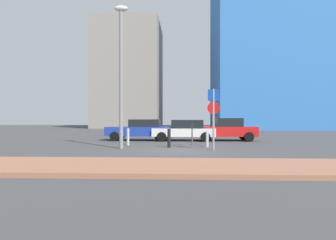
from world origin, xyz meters
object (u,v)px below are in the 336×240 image
at_px(traffic_bollard_near, 207,139).
at_px(parked_car_white, 185,130).
at_px(street_lamp, 121,65).
at_px(traffic_bollard_mid, 128,137).
at_px(parking_meter, 192,131).
at_px(parking_sign_post, 213,111).
at_px(traffic_bollard_far, 169,138).
at_px(parked_car_red, 226,129).
at_px(parked_car_blue, 141,130).

bearing_deg(traffic_bollard_near, parked_car_white, 103.92).
height_order(street_lamp, traffic_bollard_mid, street_lamp).
distance_m(parking_meter, street_lamp, 5.43).
relative_size(parking_sign_post, traffic_bollard_near, 3.50).
bearing_deg(traffic_bollard_near, parking_sign_post, -83.80).
xyz_separation_m(parked_car_white, traffic_bollard_far, (-0.88, -5.07, -0.26)).
height_order(parking_sign_post, traffic_bollard_far, parking_sign_post).
bearing_deg(parked_car_white, street_lamp, -119.67).
height_order(parking_meter, traffic_bollard_mid, parking_meter).
distance_m(parked_car_white, street_lamp, 7.53).
relative_size(parked_car_red, traffic_bollard_near, 4.89).
distance_m(parked_car_white, traffic_bollard_near, 4.84).
height_order(parked_car_white, traffic_bollard_near, parked_car_white).
bearing_deg(traffic_bollard_far, traffic_bollard_mid, 150.48).
distance_m(parked_car_red, parking_meter, 4.66).
distance_m(parking_sign_post, traffic_bollard_mid, 5.52).
distance_m(street_lamp, traffic_bollard_mid, 4.33).
height_order(parked_car_white, parked_car_red, parked_car_red).
xyz_separation_m(traffic_bollard_near, traffic_bollard_far, (-2.04, -0.38, 0.07)).
bearing_deg(parked_car_blue, parked_car_red, -0.43).
distance_m(parked_car_white, traffic_bollard_mid, 4.97).
bearing_deg(street_lamp, parking_sign_post, -6.26).
height_order(parked_car_white, street_lamp, street_lamp).
bearing_deg(street_lamp, parked_car_blue, 88.43).
bearing_deg(street_lamp, traffic_bollard_mid, 90.70).
bearing_deg(parked_car_red, parked_car_white, -176.39).
xyz_separation_m(parking_meter, traffic_bollard_far, (-1.26, -1.32, -0.35)).
bearing_deg(street_lamp, parking_meter, 28.98).
xyz_separation_m(parked_car_red, traffic_bollard_far, (-3.76, -5.25, -0.29)).
xyz_separation_m(traffic_bollard_near, traffic_bollard_mid, (-4.48, 1.00, 0.06)).
distance_m(parking_meter, traffic_bollard_far, 1.86).
height_order(parked_car_red, parking_meter, parked_car_red).
xyz_separation_m(parked_car_blue, parking_meter, (3.51, -3.98, 0.08)).
bearing_deg(traffic_bollard_mid, traffic_bollard_far, -29.52).
xyz_separation_m(parked_car_red, parking_sign_post, (-1.54, -6.48, 1.09)).
height_order(parked_car_red, traffic_bollard_mid, parked_car_red).
xyz_separation_m(parked_car_blue, parking_sign_post, (4.47, -6.52, 1.11)).
height_order(parked_car_blue, traffic_bollard_far, parked_car_blue).
bearing_deg(parking_meter, parked_car_blue, 131.44).
bearing_deg(parking_sign_post, traffic_bollard_far, 151.09).
distance_m(parking_sign_post, traffic_bollard_far, 2.89).
bearing_deg(parking_meter, parking_sign_post, -69.38).
bearing_deg(street_lamp, parked_car_white, 60.33).
bearing_deg(street_lamp, traffic_bollard_near, 13.84).
bearing_deg(parked_car_blue, parking_sign_post, -55.58).
bearing_deg(parking_sign_post, parked_car_red, 76.64).
bearing_deg(traffic_bollard_near, street_lamp, -166.16).
relative_size(parked_car_red, traffic_bollard_far, 4.20).
bearing_deg(parked_car_blue, street_lamp, -91.57).
relative_size(parked_car_blue, traffic_bollard_near, 5.40).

